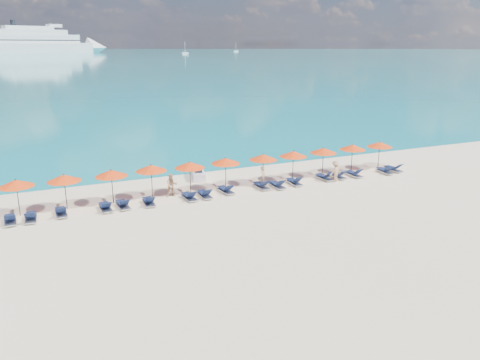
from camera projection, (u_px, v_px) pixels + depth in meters
name	position (u px, v px, depth m)	size (l,w,h in m)	color
ground	(260.00, 211.00, 28.78)	(1400.00, 1400.00, 0.00)	beige
sea	(37.00, 52.00, 608.64)	(1600.00, 1300.00, 0.01)	#1FA9B2
cruise_ship	(48.00, 43.00, 525.60)	(146.70, 76.40, 41.31)	silver
sailboat_near	(185.00, 53.00, 487.64)	(6.77, 2.26, 12.41)	silver
sailboat_far	(236.00, 51.00, 630.53)	(6.17, 2.06, 11.31)	silver
jetski	(198.00, 174.00, 35.74)	(1.40, 2.59, 0.88)	silver
beachgoer_a	(263.00, 177.00, 33.50)	(0.55, 0.36, 1.50)	tan
beachgoer_b	(172.00, 185.00, 31.29)	(0.78, 0.45, 1.60)	tan
beachgoer_c	(335.00, 171.00, 34.69)	(1.04, 0.48, 1.61)	tan
umbrella_0	(16.00, 183.00, 27.49)	(2.10, 2.10, 2.28)	black
umbrella_1	(64.00, 178.00, 28.57)	(2.10, 2.10, 2.28)	black
umbrella_2	(111.00, 173.00, 29.64)	(2.10, 2.10, 2.28)	black
umbrella_3	(151.00, 168.00, 30.87)	(2.10, 2.10, 2.28)	black
umbrella_4	(190.00, 165.00, 31.64)	(2.10, 2.10, 2.28)	black
umbrella_5	(226.00, 161.00, 32.79)	(2.10, 2.10, 2.28)	black
umbrella_6	(263.00, 157.00, 33.85)	(2.10, 2.10, 2.28)	black
umbrella_7	(293.00, 154.00, 34.85)	(2.10, 2.10, 2.28)	black
umbrella_8	(323.00, 150.00, 35.98)	(2.10, 2.10, 2.28)	black
umbrella_9	(353.00, 147.00, 37.13)	(2.10, 2.10, 2.28)	black
umbrella_10	(380.00, 144.00, 38.16)	(2.10, 2.10, 2.28)	black
lounger_0	(10.00, 220.00, 26.74)	(0.71, 1.73, 0.66)	silver
lounger_1	(31.00, 217.00, 27.12)	(0.70, 1.73, 0.66)	silver
lounger_2	(61.00, 212.00, 27.97)	(0.67, 1.72, 0.66)	silver
lounger_3	(105.00, 207.00, 28.83)	(0.68, 1.72, 0.66)	silver
lounger_4	(123.00, 204.00, 29.27)	(0.74, 1.74, 0.66)	silver
lounger_5	(149.00, 201.00, 29.84)	(0.69, 1.72, 0.66)	silver
lounger_6	(189.00, 196.00, 30.83)	(0.73, 1.74, 0.66)	silver
lounger_7	(205.00, 194.00, 31.29)	(0.63, 1.70, 0.66)	silver
lounger_8	(226.00, 190.00, 32.23)	(0.77, 1.75, 0.66)	silver
lounger_9	(261.00, 185.00, 33.19)	(0.71, 1.73, 0.66)	silver
lounger_10	(277.00, 185.00, 33.37)	(0.62, 1.70, 0.66)	silver
lounger_11	(294.00, 182.00, 34.12)	(0.67, 1.72, 0.66)	silver
lounger_12	(324.00, 177.00, 35.32)	(0.74, 1.74, 0.66)	silver
lounger_13	(337.00, 175.00, 35.76)	(0.78, 1.75, 0.66)	silver
lounger_14	(354.00, 174.00, 36.24)	(0.63, 1.70, 0.66)	silver
lounger_15	(385.00, 171.00, 37.11)	(0.73, 1.74, 0.66)	silver
lounger_16	(393.00, 169.00, 37.71)	(0.78, 1.75, 0.66)	silver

